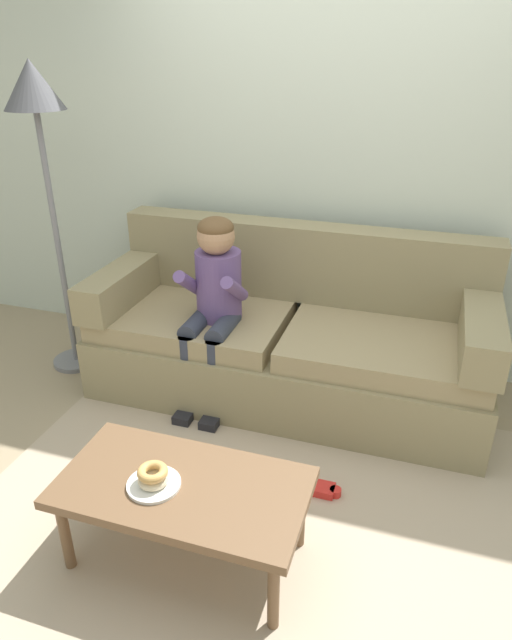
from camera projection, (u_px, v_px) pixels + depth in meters
ground at (268, 483)px, 2.76m from camera, size 10.00×10.00×0.00m
wall_back at (338, 144)px, 3.34m from camera, size 8.00×0.10×2.80m
area_rug at (252, 519)px, 2.54m from camera, size 2.56×2.08×0.01m
couch at (289, 339)px, 3.37m from camera, size 2.28×0.90×0.97m
coffee_table at (183, 492)px, 2.21m from camera, size 0.98×0.52×0.39m
person_child at (214, 295)px, 3.15m from camera, size 0.34×0.58×1.10m
plate at (154, 484)px, 2.18m from camera, size 0.21×0.21×0.01m
donut at (153, 479)px, 2.17m from camera, size 0.16×0.16×0.04m
donut_second at (153, 472)px, 2.15m from camera, size 0.17×0.17×0.04m
toy_controller at (318, 489)px, 2.68m from camera, size 0.23×0.09×0.05m
floor_lamp at (38, 122)px, 3.12m from camera, size 0.33×0.33×1.87m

